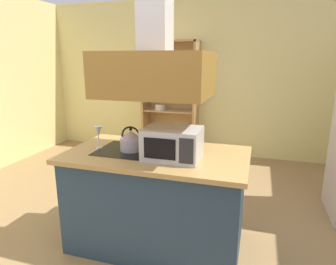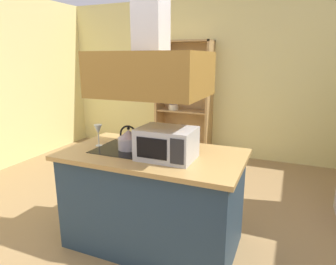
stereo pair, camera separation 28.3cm
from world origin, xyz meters
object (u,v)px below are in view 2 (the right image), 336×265
(kettle, at_px, (129,139))
(microwave, at_px, (167,143))
(dish_cabinet, at_px, (184,105))
(cutting_board, at_px, (157,142))
(wine_glass_on_counter, at_px, (98,130))

(kettle, height_order, microwave, microwave)
(kettle, bearing_deg, dish_cabinet, 99.04)
(cutting_board, distance_m, microwave, 0.48)
(dish_cabinet, distance_m, cutting_board, 2.47)
(kettle, xyz_separation_m, microwave, (0.42, -0.10, 0.04))
(dish_cabinet, relative_size, wine_glass_on_counter, 9.68)
(microwave, xyz_separation_m, wine_glass_on_counter, (-0.74, 0.08, 0.02))
(wine_glass_on_counter, bearing_deg, cutting_board, 32.35)
(kettle, bearing_deg, cutting_board, 62.07)
(dish_cabinet, xyz_separation_m, wine_glass_on_counter, (0.11, -2.70, 0.16))
(kettle, bearing_deg, wine_glass_on_counter, -177.24)
(dish_cabinet, bearing_deg, cutting_board, -76.52)
(kettle, height_order, cutting_board, kettle)
(wine_glass_on_counter, bearing_deg, dish_cabinet, 92.29)
(dish_cabinet, xyz_separation_m, microwave, (0.84, -2.78, 0.14))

